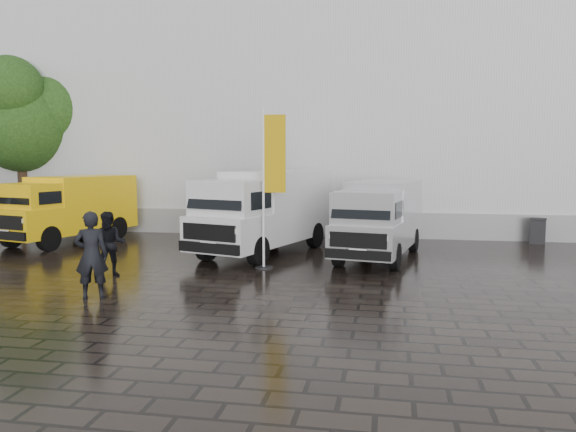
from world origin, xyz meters
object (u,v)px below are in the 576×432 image
at_px(van_silver, 380,220).
at_px(person_tent, 110,244).
at_px(van_white, 265,212).
at_px(person_front, 91,255).
at_px(flagpole, 270,181).
at_px(van_yellow, 67,210).
at_px(wheelie_bin, 538,231).

height_order(van_silver, person_tent, van_silver).
height_order(van_white, person_front, van_white).
bearing_deg(flagpole, van_silver, 36.55).
bearing_deg(person_front, van_silver, -155.14).
bearing_deg(van_silver, flagpole, -132.64).
height_order(van_white, van_silver, van_white).
bearing_deg(van_yellow, van_white, 7.85).
xyz_separation_m(van_yellow, person_front, (5.16, -7.46, -0.24)).
bearing_deg(person_front, wheelie_bin, -159.47).
bearing_deg(wheelie_bin, van_silver, -130.69).
relative_size(van_yellow, person_tent, 3.08).
bearing_deg(person_tent, flagpole, 5.47).
distance_m(wheelie_bin, person_tent, 14.90).
height_order(van_yellow, wheelie_bin, van_yellow).
xyz_separation_m(van_white, person_tent, (-3.25, -4.21, -0.49)).
relative_size(van_silver, person_front, 2.81).
bearing_deg(flagpole, wheelie_bin, 36.03).
bearing_deg(wheelie_bin, person_front, -125.18).
distance_m(van_yellow, person_tent, 6.79).
distance_m(van_white, flagpole, 2.78).
bearing_deg(wheelie_bin, person_tent, -133.82).
height_order(person_front, person_tent, person_front).
distance_m(van_silver, flagpole, 3.95).
xyz_separation_m(van_yellow, van_white, (7.63, -0.96, 0.12)).
bearing_deg(van_yellow, van_silver, 9.04).
relative_size(person_front, person_tent, 1.14).
distance_m(van_yellow, flagpole, 9.07).
bearing_deg(wheelie_bin, van_yellow, -156.84).
bearing_deg(person_tent, wheelie_bin, 13.96).
bearing_deg(person_front, flagpole, -148.56).
relative_size(flagpole, person_front, 2.29).
bearing_deg(wheelie_bin, van_white, -144.09).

